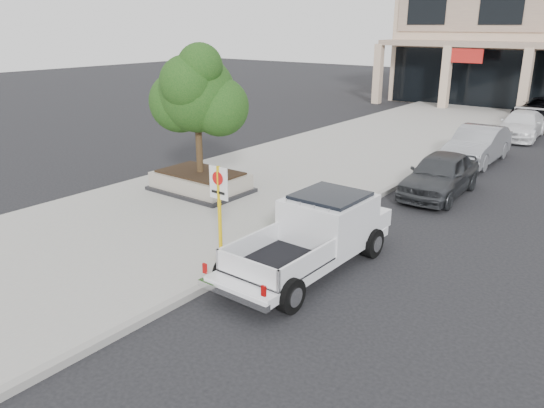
% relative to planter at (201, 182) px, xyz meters
% --- Properties ---
extents(ground, '(120.00, 120.00, 0.00)m').
position_rel_planter_xyz_m(ground, '(6.48, -3.39, -0.48)').
color(ground, black).
rests_on(ground, ground).
extents(sidewalk, '(8.00, 52.00, 0.15)m').
position_rel_planter_xyz_m(sidewalk, '(0.98, 2.61, -0.40)').
color(sidewalk, gray).
rests_on(sidewalk, ground).
extents(curb, '(0.20, 52.00, 0.15)m').
position_rel_planter_xyz_m(curb, '(4.93, 2.61, -0.40)').
color(curb, gray).
rests_on(curb, ground).
extents(planter, '(3.20, 2.20, 0.68)m').
position_rel_planter_xyz_m(planter, '(0.00, 0.00, 0.00)').
color(planter, black).
rests_on(planter, sidewalk).
extents(planter_tree, '(2.90, 2.55, 4.00)m').
position_rel_planter_xyz_m(planter_tree, '(0.13, 0.15, 2.94)').
color(planter_tree, '#302412').
rests_on(planter_tree, planter).
extents(no_parking_sign, '(0.55, 0.09, 2.30)m').
position_rel_planter_xyz_m(no_parking_sign, '(4.29, -3.61, 1.16)').
color(no_parking_sign, yellow).
rests_on(no_parking_sign, sidewalk).
extents(hedge, '(1.10, 0.99, 0.93)m').
position_rel_planter_xyz_m(hedge, '(4.56, -0.93, 0.14)').
color(hedge, '#1E4C15').
rests_on(hedge, sidewalk).
extents(pickup_truck, '(2.03, 5.33, 1.67)m').
position_rel_planter_xyz_m(pickup_truck, '(6.13, -2.66, 0.36)').
color(pickup_truck, white).
rests_on(pickup_truck, ground).
extents(curb_car_a, '(1.88, 4.34, 1.46)m').
position_rel_planter_xyz_m(curb_car_a, '(6.41, 4.96, 0.25)').
color(curb_car_a, '#313336').
rests_on(curb_car_a, ground).
extents(curb_car_b, '(1.64, 4.61, 1.52)m').
position_rel_planter_xyz_m(curb_car_b, '(5.97, 10.27, 0.28)').
color(curb_car_b, '#95979D').
rests_on(curb_car_b, ground).
extents(curb_car_c, '(2.13, 4.70, 1.33)m').
position_rel_planter_xyz_m(curb_car_c, '(6.12, 16.82, 0.19)').
color(curb_car_c, white).
rests_on(curb_car_c, ground).
extents(curb_car_d, '(2.72, 5.37, 1.46)m').
position_rel_planter_xyz_m(curb_car_d, '(5.95, 22.17, 0.25)').
color(curb_car_d, black).
rests_on(curb_car_d, ground).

